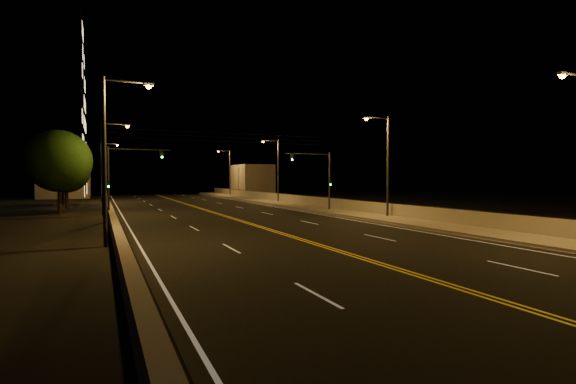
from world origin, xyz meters
name	(u,v)px	position (x,y,z in m)	size (l,w,h in m)	color
ground	(466,291)	(0.00, 0.00, 0.00)	(160.00, 160.00, 0.00)	black
road	(253,225)	(0.00, 20.00, 0.01)	(18.00, 120.00, 0.02)	black
sidewalk	(372,217)	(10.80, 20.00, 0.15)	(3.60, 120.00, 0.30)	gray
curb	(353,219)	(8.93, 20.00, 0.07)	(0.14, 120.00, 0.15)	gray
parapet_wall	(388,209)	(12.45, 20.00, 0.80)	(0.30, 120.00, 1.00)	gray
jersey_barrier	(114,225)	(-9.63, 20.00, 0.45)	(0.45, 120.00, 0.90)	gray
distant_building_right	(252,180)	(16.50, 67.39, 3.00)	(6.00, 10.00, 5.99)	gray
distant_building_left	(64,173)	(-16.00, 71.86, 4.25)	(8.00, 8.00, 8.50)	gray
parapet_rail	(388,203)	(12.45, 20.00, 1.33)	(0.06, 0.06, 120.00)	black
lane_markings	(253,225)	(0.00, 19.93, 0.02)	(17.32, 116.00, 0.00)	silver
streetlight_1	(385,160)	(11.51, 19.18, 5.04)	(2.55, 0.28, 8.68)	#2D2D33
streetlight_2	(276,167)	(11.51, 42.98, 5.04)	(2.55, 0.28, 8.68)	#2D2D33
streetlight_3	(228,170)	(11.51, 66.18, 5.04)	(2.55, 0.28, 8.68)	#2D2D33
streetlight_4	(110,148)	(-9.91, 13.74, 5.04)	(2.55, 0.28, 8.68)	#2D2D33
streetlight_5	(106,161)	(-9.91, 32.62, 5.04)	(2.55, 0.28, 8.68)	#2D2D33
streetlight_6	(104,167)	(-9.91, 57.65, 5.04)	(2.55, 0.28, 8.68)	#2D2D33
traffic_signal_right	(321,174)	(10.00, 27.62, 3.86)	(5.11, 0.31, 6.10)	#2D2D33
traffic_signal_left	(121,174)	(-8.80, 27.62, 3.86)	(5.11, 0.31, 6.10)	#2D2D33
overhead_wires	(219,137)	(0.00, 29.50, 7.40)	(22.00, 0.03, 0.83)	black
tree_0	(59,161)	(-14.02, 36.44, 5.15)	(6.02, 6.02, 8.16)	black
tree_1	(66,170)	(-13.92, 44.22, 4.36)	(5.11, 5.11, 6.92)	black
tree_2	(63,170)	(-14.93, 53.48, 4.54)	(5.31, 5.31, 7.20)	black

